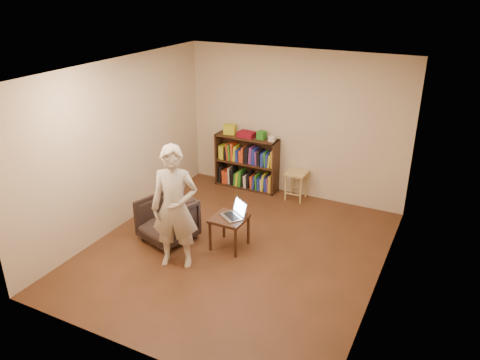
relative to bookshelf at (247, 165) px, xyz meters
The scene contains 15 objects.
floor 2.30m from the bookshelf, 68.16° to the right, with size 4.50×4.50×0.00m, color #432815.
ceiling 3.12m from the bookshelf, 68.16° to the right, with size 4.50×4.50×0.00m, color silver.
wall_back 1.21m from the bookshelf, 10.53° to the left, with size 4.00×4.00×0.00m, color beige.
wall_left 2.54m from the bookshelf, 119.01° to the right, with size 4.50×4.50×0.00m, color beige.
wall_right 3.63m from the bookshelf, 36.41° to the right, with size 4.50×4.50×0.00m, color beige.
bookshelf is the anchor object (origin of this frame).
box_yellow 0.74m from the bookshelf, behind, with size 0.21×0.15×0.17m, color gold.
red_cloth 0.61m from the bookshelf, 95.99° to the right, with size 0.30×0.22×0.10m, color maroon.
box_green 0.69m from the bookshelf, ahead, with size 0.14×0.14×0.14m, color #2A7C21.
box_white 0.78m from the bookshelf, ahead, with size 0.11×0.11×0.09m, color silver.
stool 1.01m from the bookshelf, ahead, with size 0.36×0.36×0.52m.
armchair 2.29m from the bookshelf, 95.50° to the right, with size 0.71×0.73×0.66m, color #2D231E.
side_table 2.16m from the bookshelf, 70.86° to the right, with size 0.48×0.48×0.49m.
laptop 2.12m from the bookshelf, 68.73° to the right, with size 0.43×0.42×0.24m.
person 2.79m from the bookshelf, 84.35° to the right, with size 0.63×0.41×1.73m, color beige.
Camera 1 is at (2.68, -5.19, 3.67)m, focal length 35.00 mm.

